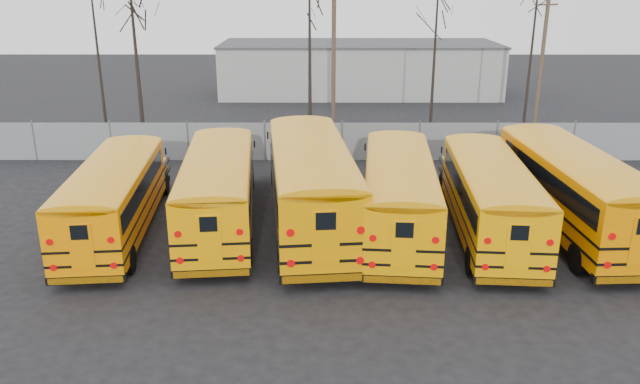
{
  "coord_description": "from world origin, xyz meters",
  "views": [
    {
      "loc": [
        -1.08,
        -19.42,
        9.02
      ],
      "look_at": [
        -1.12,
        2.18,
        1.6
      ],
      "focal_mm": 35.0,
      "sensor_mm": 36.0,
      "label": 1
    }
  ],
  "objects_px": {
    "utility_pole_left": "(334,60)",
    "bus_d": "(399,189)",
    "bus_b": "(218,185)",
    "bus_f": "(572,184)",
    "utility_pole_right": "(542,60)",
    "bus_e": "(490,191)",
    "bus_c": "(311,177)",
    "bus_a": "(115,192)"
  },
  "relations": [
    {
      "from": "bus_f",
      "to": "bus_e",
      "type": "bearing_deg",
      "value": -173.72
    },
    {
      "from": "utility_pole_left",
      "to": "utility_pole_right",
      "type": "relative_size",
      "value": 1.05
    },
    {
      "from": "bus_a",
      "to": "bus_d",
      "type": "bearing_deg",
      "value": -4.1
    },
    {
      "from": "bus_c",
      "to": "bus_d",
      "type": "bearing_deg",
      "value": -16.73
    },
    {
      "from": "bus_c",
      "to": "bus_a",
      "type": "bearing_deg",
      "value": -179.09
    },
    {
      "from": "bus_c",
      "to": "bus_f",
      "type": "relative_size",
      "value": 1.08
    },
    {
      "from": "bus_b",
      "to": "bus_f",
      "type": "xyz_separation_m",
      "value": [
        13.08,
        -0.15,
        0.1
      ]
    },
    {
      "from": "bus_d",
      "to": "bus_f",
      "type": "height_order",
      "value": "bus_f"
    },
    {
      "from": "bus_e",
      "to": "bus_d",
      "type": "bearing_deg",
      "value": -179.26
    },
    {
      "from": "bus_a",
      "to": "utility_pole_right",
      "type": "xyz_separation_m",
      "value": [
        21.4,
        18.46,
        2.45
      ]
    },
    {
      "from": "bus_a",
      "to": "bus_e",
      "type": "distance_m",
      "value": 13.61
    },
    {
      "from": "bus_c",
      "to": "utility_pole_right",
      "type": "bearing_deg",
      "value": 45.27
    },
    {
      "from": "bus_e",
      "to": "utility_pole_right",
      "type": "xyz_separation_m",
      "value": [
        7.79,
        18.46,
        2.42
      ]
    },
    {
      "from": "bus_b",
      "to": "bus_d",
      "type": "distance_m",
      "value": 6.68
    },
    {
      "from": "utility_pole_left",
      "to": "utility_pole_right",
      "type": "xyz_separation_m",
      "value": [
        13.15,
        1.68,
        -0.22
      ]
    },
    {
      "from": "bus_b",
      "to": "bus_f",
      "type": "bearing_deg",
      "value": -6.14
    },
    {
      "from": "bus_c",
      "to": "bus_e",
      "type": "relative_size",
      "value": 1.16
    },
    {
      "from": "bus_a",
      "to": "utility_pole_right",
      "type": "height_order",
      "value": "utility_pole_right"
    },
    {
      "from": "bus_e",
      "to": "utility_pole_left",
      "type": "height_order",
      "value": "utility_pole_left"
    },
    {
      "from": "utility_pole_left",
      "to": "bus_c",
      "type": "bearing_deg",
      "value": -90.81
    },
    {
      "from": "bus_a",
      "to": "utility_pole_left",
      "type": "height_order",
      "value": "utility_pole_left"
    },
    {
      "from": "bus_f",
      "to": "utility_pole_left",
      "type": "xyz_separation_m",
      "value": [
        -8.51,
        16.3,
        2.5
      ]
    },
    {
      "from": "bus_c",
      "to": "utility_pole_right",
      "type": "relative_size",
      "value": 1.53
    },
    {
      "from": "bus_c",
      "to": "utility_pole_right",
      "type": "distance_m",
      "value": 22.8
    },
    {
      "from": "bus_d",
      "to": "bus_b",
      "type": "bearing_deg",
      "value": -178.95
    },
    {
      "from": "utility_pole_right",
      "to": "bus_c",
      "type": "bearing_deg",
      "value": -149.96
    },
    {
      "from": "bus_a",
      "to": "bus_d",
      "type": "relative_size",
      "value": 0.96
    },
    {
      "from": "bus_f",
      "to": "utility_pole_right",
      "type": "xyz_separation_m",
      "value": [
        4.65,
        17.97,
        2.28
      ]
    },
    {
      "from": "bus_c",
      "to": "utility_pole_left",
      "type": "bearing_deg",
      "value": 80.21
    },
    {
      "from": "bus_e",
      "to": "bus_f",
      "type": "xyz_separation_m",
      "value": [
        3.14,
        0.48,
        0.14
      ]
    },
    {
      "from": "bus_a",
      "to": "bus_f",
      "type": "distance_m",
      "value": 16.76
    },
    {
      "from": "bus_c",
      "to": "bus_e",
      "type": "height_order",
      "value": "bus_c"
    },
    {
      "from": "utility_pole_left",
      "to": "bus_d",
      "type": "bearing_deg",
      "value": -79.53
    },
    {
      "from": "bus_a",
      "to": "bus_c",
      "type": "bearing_deg",
      "value": 1.44
    },
    {
      "from": "bus_b",
      "to": "bus_f",
      "type": "height_order",
      "value": "bus_f"
    },
    {
      "from": "bus_b",
      "to": "bus_d",
      "type": "relative_size",
      "value": 1.0
    },
    {
      "from": "bus_b",
      "to": "utility_pole_left",
      "type": "xyz_separation_m",
      "value": [
        4.57,
        16.15,
        2.6
      ]
    },
    {
      "from": "bus_f",
      "to": "bus_d",
      "type": "bearing_deg",
      "value": -179.87
    },
    {
      "from": "bus_a",
      "to": "bus_b",
      "type": "bearing_deg",
      "value": 4.64
    },
    {
      "from": "bus_b",
      "to": "utility_pole_right",
      "type": "distance_m",
      "value": 25.25
    },
    {
      "from": "bus_a",
      "to": "bus_c",
      "type": "height_order",
      "value": "bus_c"
    },
    {
      "from": "bus_b",
      "to": "bus_d",
      "type": "bearing_deg",
      "value": -9.28
    }
  ]
}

